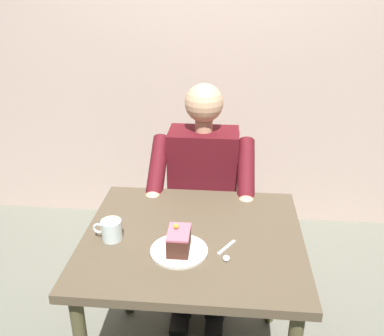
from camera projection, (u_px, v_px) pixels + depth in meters
cafe_rear_panel at (213, 6)px, 2.66m from camera, size 6.40×0.12×3.00m
dining_table at (193, 256)px, 1.72m from camera, size 0.87×0.78×0.73m
chair at (204, 202)px, 2.44m from camera, size 0.42×0.42×0.88m
seated_person at (202, 196)px, 2.23m from camera, size 0.53×0.58×1.19m
dessert_plate at (179, 251)px, 1.58m from camera, size 0.22×0.22×0.01m
cake_slice at (179, 240)px, 1.56m from camera, size 0.08×0.12×0.10m
coffee_cup at (111, 229)px, 1.64m from camera, size 0.12×0.08×0.08m
dessert_spoon at (226, 253)px, 1.57m from camera, size 0.07×0.14×0.01m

